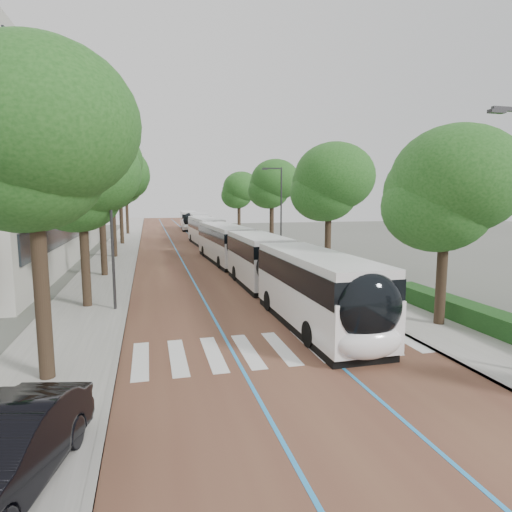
# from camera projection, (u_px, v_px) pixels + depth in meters

# --- Properties ---
(ground) EXTENTS (160.00, 160.00, 0.00)m
(ground) POSITION_uv_depth(u_px,v_px,m) (284.00, 359.00, 14.77)
(ground) COLOR #51544C
(ground) RESTS_ON ground
(road) EXTENTS (11.00, 140.00, 0.02)m
(road) POSITION_uv_depth(u_px,v_px,m) (185.00, 243.00, 53.20)
(road) COLOR #553126
(road) RESTS_ON ground
(sidewalk_left) EXTENTS (4.00, 140.00, 0.12)m
(sidewalk_left) POSITION_uv_depth(u_px,v_px,m) (122.00, 244.00, 51.38)
(sidewalk_left) COLOR gray
(sidewalk_left) RESTS_ON ground
(sidewalk_right) EXTENTS (4.00, 140.00, 0.12)m
(sidewalk_right) POSITION_uv_depth(u_px,v_px,m) (244.00, 241.00, 55.01)
(sidewalk_right) COLOR gray
(sidewalk_right) RESTS_ON ground
(kerb_left) EXTENTS (0.20, 140.00, 0.14)m
(kerb_left) POSITION_uv_depth(u_px,v_px,m) (139.00, 243.00, 51.84)
(kerb_left) COLOR gray
(kerb_left) RESTS_ON ground
(kerb_right) EXTENTS (0.20, 140.00, 0.14)m
(kerb_right) POSITION_uv_depth(u_px,v_px,m) (230.00, 241.00, 54.55)
(kerb_right) COLOR gray
(kerb_right) RESTS_ON ground
(zebra_crossing) EXTENTS (10.55, 3.60, 0.01)m
(zebra_crossing) POSITION_uv_depth(u_px,v_px,m) (281.00, 348.00, 15.77)
(zebra_crossing) COLOR silver
(zebra_crossing) RESTS_ON ground
(lane_line_left) EXTENTS (0.12, 126.00, 0.01)m
(lane_line_left) POSITION_uv_depth(u_px,v_px,m) (172.00, 243.00, 52.81)
(lane_line_left) COLOR #2A8AD2
(lane_line_left) RESTS_ON road
(lane_line_right) EXTENTS (0.12, 126.00, 0.01)m
(lane_line_right) POSITION_uv_depth(u_px,v_px,m) (198.00, 242.00, 53.59)
(lane_line_right) COLOR #2A8AD2
(lane_line_right) RESTS_ON road
(hedge) EXTENTS (1.20, 14.00, 0.80)m
(hedge) POSITION_uv_depth(u_px,v_px,m) (503.00, 325.00, 16.90)
(hedge) COLOR #143B14
(hedge) RESTS_ON sidewalk_right
(streetlight_far) EXTENTS (1.82, 0.20, 8.00)m
(streetlight_far) POSITION_uv_depth(u_px,v_px,m) (279.00, 206.00, 36.86)
(streetlight_far) COLOR #303032
(streetlight_far) RESTS_ON sidewalk_right
(lamp_post_left) EXTENTS (0.14, 0.14, 8.00)m
(lamp_post_left) POSITION_uv_depth(u_px,v_px,m) (112.00, 227.00, 20.43)
(lamp_post_left) COLOR #303032
(lamp_post_left) RESTS_ON sidewalk_left
(trees_left) EXTENTS (6.44, 60.74, 10.31)m
(trees_left) POSITION_uv_depth(u_px,v_px,m) (112.00, 180.00, 39.36)
(trees_left) COLOR black
(trees_left) RESTS_ON ground
(trees_right) EXTENTS (5.46, 47.14, 8.77)m
(trees_right) POSITION_uv_depth(u_px,v_px,m) (298.00, 190.00, 35.30)
(trees_right) COLOR black
(trees_right) RESTS_ON ground
(lead_bus) EXTENTS (2.67, 18.42, 3.20)m
(lead_bus) POSITION_uv_depth(u_px,v_px,m) (286.00, 275.00, 21.83)
(lead_bus) COLOR black
(lead_bus) RESTS_ON ground
(bus_queued_0) EXTENTS (3.07, 12.50, 3.20)m
(bus_queued_0) POSITION_uv_depth(u_px,v_px,m) (225.00, 244.00, 36.87)
(bus_queued_0) COLOR white
(bus_queued_0) RESTS_ON ground
(bus_queued_1) EXTENTS (2.97, 12.48, 3.20)m
(bus_queued_1) POSITION_uv_depth(u_px,v_px,m) (206.00, 232.00, 50.06)
(bus_queued_1) COLOR white
(bus_queued_1) RESTS_ON ground
(bus_queued_2) EXTENTS (3.27, 12.53, 3.20)m
(bus_queued_2) POSITION_uv_depth(u_px,v_px,m) (200.00, 225.00, 62.09)
(bus_queued_2) COLOR white
(bus_queued_2) RESTS_ON ground
(bus_queued_3) EXTENTS (3.09, 12.50, 3.20)m
(bus_queued_3) POSITION_uv_depth(u_px,v_px,m) (189.00, 220.00, 75.24)
(bus_queued_3) COLOR white
(bus_queued_3) RESTS_ON ground
(parked_car) EXTENTS (2.67, 4.98, 1.56)m
(parked_car) POSITION_uv_depth(u_px,v_px,m) (2.00, 454.00, 7.76)
(parked_car) COLOR black
(parked_car) RESTS_ON sidewalk_left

